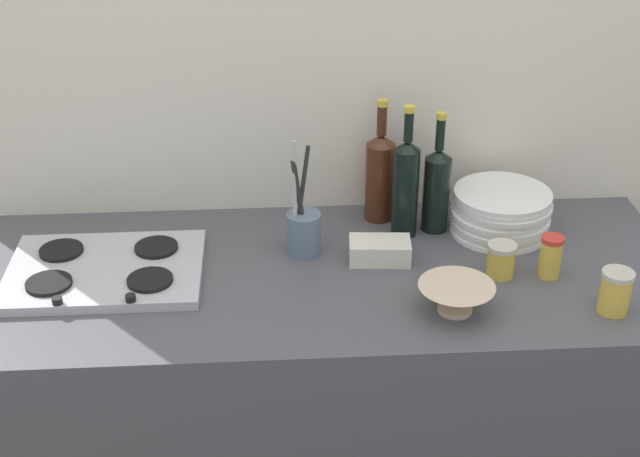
# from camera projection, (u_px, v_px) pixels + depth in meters

# --- Properties ---
(counter_block) EXTENTS (1.80, 0.70, 0.90)m
(counter_block) POSITION_uv_depth(u_px,v_px,m) (320.00, 414.00, 2.39)
(counter_block) COLOR #4C4C51
(counter_block) RESTS_ON ground
(backsplash_panel) EXTENTS (1.90, 0.06, 2.14)m
(backsplash_panel) POSITION_uv_depth(u_px,v_px,m) (311.00, 146.00, 2.43)
(backsplash_panel) COLOR beige
(backsplash_panel) RESTS_ON ground
(stovetop_hob) EXTENTS (0.47, 0.34, 0.04)m
(stovetop_hob) POSITION_uv_depth(u_px,v_px,m) (105.00, 270.00, 2.15)
(stovetop_hob) COLOR #B2B2B7
(stovetop_hob) RESTS_ON counter_block
(plate_stack) EXTENTS (0.26, 0.26, 0.12)m
(plate_stack) POSITION_uv_depth(u_px,v_px,m) (501.00, 212.00, 2.33)
(plate_stack) COLOR white
(plate_stack) RESTS_ON counter_block
(wine_bottle_leftmost) EXTENTS (0.08, 0.08, 0.34)m
(wine_bottle_leftmost) POSITION_uv_depth(u_px,v_px,m) (380.00, 174.00, 2.36)
(wine_bottle_leftmost) COLOR #472314
(wine_bottle_leftmost) RESTS_ON counter_block
(wine_bottle_mid_left) EXTENTS (0.07, 0.07, 0.36)m
(wine_bottle_mid_left) POSITION_uv_depth(u_px,v_px,m) (406.00, 186.00, 2.28)
(wine_bottle_mid_left) COLOR black
(wine_bottle_mid_left) RESTS_ON counter_block
(wine_bottle_mid_right) EXTENTS (0.07, 0.07, 0.33)m
(wine_bottle_mid_right) POSITION_uv_depth(u_px,v_px,m) (437.00, 187.00, 2.31)
(wine_bottle_mid_right) COLOR black
(wine_bottle_mid_right) RESTS_ON counter_block
(mixing_bowl) EXTENTS (0.18, 0.18, 0.07)m
(mixing_bowl) POSITION_uv_depth(u_px,v_px,m) (456.00, 297.00, 2.01)
(mixing_bowl) COLOR beige
(mixing_bowl) RESTS_ON counter_block
(butter_dish) EXTENTS (0.16, 0.10, 0.06)m
(butter_dish) POSITION_uv_depth(u_px,v_px,m) (380.00, 251.00, 2.21)
(butter_dish) COLOR silver
(butter_dish) RESTS_ON counter_block
(utensil_crock) EXTENTS (0.09, 0.09, 0.31)m
(utensil_crock) POSITION_uv_depth(u_px,v_px,m) (303.00, 229.00, 2.23)
(utensil_crock) COLOR slate
(utensil_crock) RESTS_ON counter_block
(condiment_jar_front) EXTENTS (0.07, 0.07, 0.10)m
(condiment_jar_front) POSITION_uv_depth(u_px,v_px,m) (615.00, 291.00, 2.00)
(condiment_jar_front) COLOR gold
(condiment_jar_front) RESTS_ON counter_block
(condiment_jar_rear) EXTENTS (0.06, 0.06, 0.11)m
(condiment_jar_rear) POSITION_uv_depth(u_px,v_px,m) (551.00, 256.00, 2.13)
(condiment_jar_rear) COLOR gold
(condiment_jar_rear) RESTS_ON counter_block
(condiment_jar_spare) EXTENTS (0.07, 0.07, 0.09)m
(condiment_jar_spare) POSITION_uv_depth(u_px,v_px,m) (501.00, 260.00, 2.14)
(condiment_jar_spare) COLOR gold
(condiment_jar_spare) RESTS_ON counter_block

